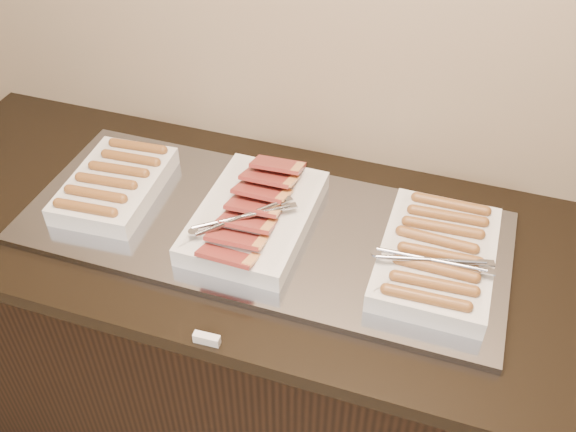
# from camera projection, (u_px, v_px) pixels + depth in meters

# --- Properties ---
(counter) EXTENTS (2.06, 0.76, 0.90)m
(counter) POSITION_uv_depth(u_px,v_px,m) (270.00, 343.00, 1.90)
(counter) COLOR black
(counter) RESTS_ON ground
(warming_tray) EXTENTS (1.20, 0.50, 0.02)m
(warming_tray) POSITION_uv_depth(u_px,v_px,m) (262.00, 228.00, 1.60)
(warming_tray) COLOR #9497A2
(warming_tray) RESTS_ON counter
(dish_left) EXTENTS (0.24, 0.34, 0.07)m
(dish_left) POSITION_uv_depth(u_px,v_px,m) (115.00, 184.00, 1.67)
(dish_left) COLOR silver
(dish_left) RESTS_ON warming_tray
(dish_center) EXTENTS (0.27, 0.42, 0.09)m
(dish_center) POSITION_uv_depth(u_px,v_px,m) (254.00, 215.00, 1.57)
(dish_center) COLOR silver
(dish_center) RESTS_ON warming_tray
(dish_right) EXTENTS (0.27, 0.38, 0.08)m
(dish_right) POSITION_uv_depth(u_px,v_px,m) (437.00, 256.00, 1.47)
(dish_right) COLOR silver
(dish_right) RESTS_ON warming_tray
(label_holder) EXTENTS (0.06, 0.02, 0.02)m
(label_holder) POSITION_uv_depth(u_px,v_px,m) (207.00, 339.00, 1.34)
(label_holder) COLOR silver
(label_holder) RESTS_ON counter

